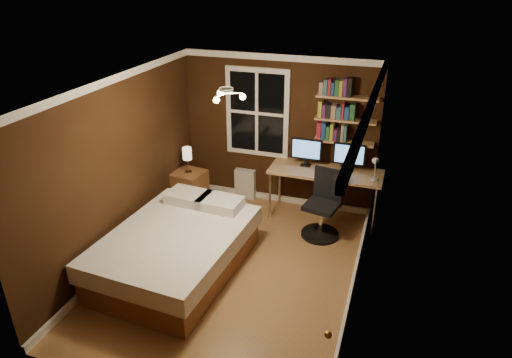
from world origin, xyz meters
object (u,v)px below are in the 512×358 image
(nightstand, at_px, (190,189))
(bed, at_px, (177,250))
(bedside_lamp, at_px, (188,160))
(radiator, at_px, (245,184))
(desk_lamp, at_px, (375,168))
(office_chair, at_px, (323,211))
(desk, at_px, (326,174))
(monitor_left, at_px, (306,152))
(monitor_right, at_px, (349,158))

(nightstand, bearing_deg, bed, -60.68)
(bedside_lamp, bearing_deg, radiator, 34.11)
(nightstand, xyz_separation_m, desk_lamp, (2.96, 0.11, 0.74))
(radiator, bearing_deg, nightstand, -145.89)
(bedside_lamp, bearing_deg, office_chair, -5.40)
(radiator, distance_m, desk, 1.53)
(radiator, height_order, monitor_left, monitor_left)
(bed, relative_size, monitor_right, 4.69)
(radiator, bearing_deg, bed, -93.92)
(bed, xyz_separation_m, desk_lamp, (2.32, 1.81, 0.73))
(bed, height_order, radiator, bed)
(bedside_lamp, distance_m, desk, 2.24)
(desk_lamp, distance_m, office_chair, 0.98)
(radiator, bearing_deg, bedside_lamp, -145.89)
(desk, height_order, office_chair, office_chair)
(bedside_lamp, bearing_deg, bed, -69.20)
(desk, distance_m, office_chair, 0.64)
(bed, height_order, nightstand, bed)
(nightstand, height_order, monitor_right, monitor_right)
(bedside_lamp, xyz_separation_m, radiator, (0.80, 0.54, -0.56))
(bedside_lamp, relative_size, office_chair, 0.42)
(nightstand, xyz_separation_m, monitor_right, (2.55, 0.39, 0.75))
(nightstand, distance_m, desk_lamp, 3.06)
(bed, bearing_deg, office_chair, 45.87)
(desk, bearing_deg, nightstand, -172.36)
(office_chair, bearing_deg, bed, -126.15)
(bed, distance_m, radiator, 2.25)
(nightstand, distance_m, monitor_left, 2.06)
(monitor_right, bearing_deg, bed, -132.28)
(nightstand, xyz_separation_m, bedside_lamp, (0.00, 0.00, 0.52))
(desk, distance_m, desk_lamp, 0.81)
(desk_lamp, xyz_separation_m, office_chair, (-0.66, -0.33, -0.65))
(monitor_left, bearing_deg, monitor_right, 0.00)
(nightstand, bearing_deg, bedside_lamp, 0.00)
(nightstand, distance_m, bedside_lamp, 0.52)
(nightstand, xyz_separation_m, radiator, (0.80, 0.54, -0.04))
(bed, distance_m, desk, 2.59)
(nightstand, bearing_deg, desk, 16.16)
(nightstand, height_order, office_chair, office_chair)
(bed, xyz_separation_m, monitor_left, (1.23, 2.09, 0.74))
(nightstand, relative_size, office_chair, 0.59)
(desk, xyz_separation_m, desk_lamp, (0.74, -0.19, 0.28))
(bed, distance_m, desk_lamp, 3.03)
(bedside_lamp, relative_size, monitor_left, 0.90)
(office_chair, bearing_deg, nightstand, -173.52)
(bed, relative_size, radiator, 4.29)
(nightstand, relative_size, desk_lamp, 1.38)
(desk_lamp, bearing_deg, desk, 165.63)
(bedside_lamp, relative_size, desk, 0.25)
(monitor_right, bearing_deg, radiator, 174.84)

